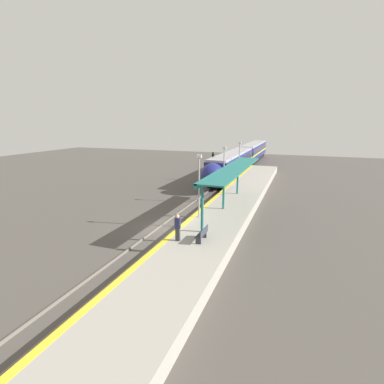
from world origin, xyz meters
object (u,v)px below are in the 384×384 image
(person_waiting, at_px, (178,227))
(lamppost_near, at_px, (199,182))
(lamppost_far, at_px, (239,159))
(lamppost_mid, at_px, (224,167))
(train, at_px, (243,157))
(platform_bench, at_px, (202,234))
(railway_signal, at_px, (213,163))

(person_waiting, relative_size, lamppost_near, 0.35)
(person_waiting, bearing_deg, lamppost_far, 90.79)
(person_waiting, height_order, lamppost_mid, lamppost_mid)
(train, distance_m, lamppost_near, 31.78)
(person_waiting, bearing_deg, lamppost_near, 93.25)
(train, bearing_deg, lamppost_near, -85.82)
(lamppost_near, bearing_deg, platform_bench, -68.53)
(platform_bench, bearing_deg, lamppost_mid, 98.17)
(lamppost_far, bearing_deg, lamppost_near, -90.00)
(train, height_order, platform_bench, train)
(lamppost_near, relative_size, lamppost_mid, 1.00)
(person_waiting, height_order, railway_signal, railway_signal)
(railway_signal, relative_size, lamppost_far, 0.81)
(railway_signal, bearing_deg, lamppost_near, -76.92)
(train, xyz_separation_m, lamppost_mid, (2.31, -23.62, 1.62))
(platform_bench, xyz_separation_m, lamppost_mid, (-1.82, 12.65, 2.46))
(person_waiting, distance_m, lamppost_near, 5.52)
(train, relative_size, lamppost_near, 8.44)
(lamppost_far, bearing_deg, train, 98.43)
(person_waiting, xyz_separation_m, lamppost_near, (-0.29, 5.13, 2.00))
(railway_signal, distance_m, lamppost_near, 20.23)
(person_waiting, distance_m, railway_signal, 25.28)
(train, relative_size, platform_bench, 27.63)
(lamppost_far, bearing_deg, platform_bench, -84.98)
(railway_signal, bearing_deg, lamppost_far, -38.24)
(lamppost_near, height_order, lamppost_mid, same)
(train, xyz_separation_m, railway_signal, (-2.26, -11.99, 0.31))
(lamppost_near, height_order, lamppost_far, same)
(railway_signal, bearing_deg, lamppost_mid, -68.55)
(lamppost_mid, bearing_deg, railway_signal, 111.45)
(train, distance_m, railway_signal, 12.20)
(train, relative_size, person_waiting, 24.15)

